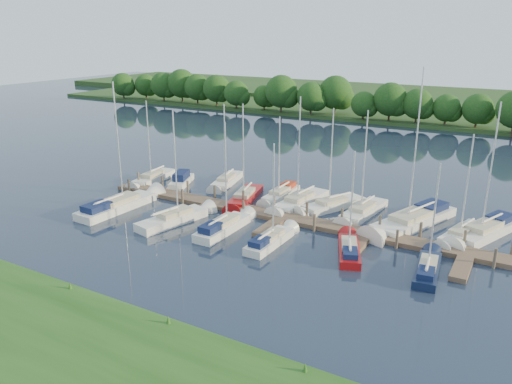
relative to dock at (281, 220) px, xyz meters
The scene contains 24 objects.
ground 7.31m from the dock, 90.00° to the right, with size 260.00×260.00×0.00m, color #192433.
near_bank 23.31m from the dock, 90.00° to the right, with size 90.00×10.00×0.50m, color #1C4714.
dock is the anchor object (origin of this frame).
mooring_pilings 1.19m from the dock, 90.00° to the left, with size 38.24×2.84×2.00m.
far_shore 67.69m from the dock, 90.00° to the left, with size 180.00×30.00×0.60m, color #1E3D17.
distant_hill 92.69m from the dock, 90.00° to the left, with size 220.00×40.00×1.40m, color #345023.
treeline 54.79m from the dock, 88.68° to the left, with size 145.93×10.23×8.25m.
sailboat_n_0 19.03m from the dock, 168.09° to the left, with size 2.42×7.63×9.84m.
motorboat 15.67m from the dock, 163.13° to the left, with size 3.18×5.63×1.89m.
sailboat_n_2 13.05m from the dock, 145.37° to the left, with size 3.10×7.52×9.49m.
sailboat_n_3 6.76m from the dock, 150.40° to the left, with size 3.53×8.24×10.42m.
sailboat_n_4 6.81m from the dock, 117.11° to the left, with size 1.68×6.93×9.02m.
sailboat_n_5 4.83m from the dock, 94.39° to the left, with size 3.02×8.97×11.36m.
sailboat_n_6 6.21m from the dock, 64.01° to the left, with size 4.87×7.87×10.32m.
sailboat_n_7 8.02m from the dock, 41.69° to the left, with size 2.75×8.25×10.43m.
sailboat_n_8 11.78m from the dock, 25.23° to the left, with size 5.95×11.48×14.52m.
sailboat_n_9 15.59m from the dock, 14.97° to the left, with size 3.31×7.36×9.40m.
sailboat_n_10 17.58m from the dock, 18.69° to the left, with size 5.04×9.27×11.95m.
sailboat_s_0 16.04m from the dock, 162.65° to the right, with size 2.83×10.11×12.78m.
sailboat_s_1 9.62m from the dock, 149.37° to the right, with size 3.47×8.34×10.71m.
sailboat_s_2 5.54m from the dock, 126.38° to the right, with size 1.86×7.67×10.02m.
sailboat_s_3 5.18m from the dock, 72.03° to the right, with size 1.76×6.79×8.78m.
sailboat_s_4 8.53m from the dock, 23.84° to the right, with size 3.53×6.57×8.55m.
sailboat_s_5 14.39m from the dock, 15.15° to the right, with size 2.15×6.67×8.48m.
Camera 1 is at (19.19, -30.98, 16.88)m, focal length 35.00 mm.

